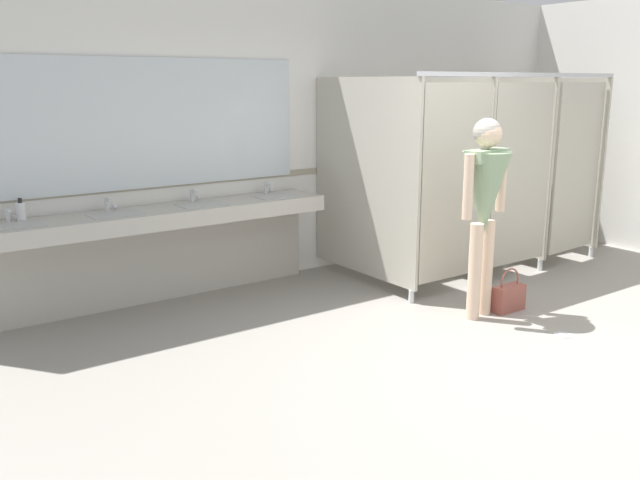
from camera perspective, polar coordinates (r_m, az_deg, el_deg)
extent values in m
cube|color=gray|center=(5.36, 17.39, -9.42)|extent=(7.76, 6.27, 0.10)
cube|color=silver|center=(7.08, -0.91, 9.15)|extent=(7.76, 0.12, 2.91)
cube|color=#9E937F|center=(7.07, -0.60, 5.85)|extent=(7.76, 0.01, 0.06)
cube|color=#B2ADA3|center=(6.00, -13.38, 1.91)|extent=(3.14, 0.53, 0.14)
cube|color=#B2ADA3|center=(6.30, -13.95, -1.74)|extent=(3.14, 0.08, 0.75)
cube|color=#ADADA8|center=(5.64, -24.37, 0.58)|extent=(0.42, 0.29, 0.11)
cylinder|color=silver|center=(5.81, -24.88, 1.94)|extent=(0.04, 0.04, 0.11)
cylinder|color=silver|center=(5.75, -24.81, 2.29)|extent=(0.03, 0.11, 0.03)
sphere|color=silver|center=(5.84, -24.20, 1.80)|extent=(0.04, 0.04, 0.04)
cube|color=#ADADA8|center=(5.83, -16.83, 1.59)|extent=(0.42, 0.29, 0.11)
cylinder|color=silver|center=(6.00, -17.54, 2.88)|extent=(0.04, 0.04, 0.11)
cylinder|color=silver|center=(5.94, -17.40, 3.23)|extent=(0.03, 0.11, 0.03)
sphere|color=silver|center=(6.04, -16.93, 2.74)|extent=(0.04, 0.04, 0.04)
cube|color=#ADADA8|center=(6.12, -9.89, 2.49)|extent=(0.42, 0.29, 0.11)
cylinder|color=silver|center=(6.28, -10.75, 3.70)|extent=(0.04, 0.04, 0.11)
cylinder|color=silver|center=(6.23, -10.55, 4.05)|extent=(0.03, 0.11, 0.03)
sphere|color=silver|center=(6.33, -10.20, 3.56)|extent=(0.04, 0.04, 0.04)
cube|color=#ADADA8|center=(6.49, -3.66, 3.27)|extent=(0.42, 0.29, 0.11)
cylinder|color=silver|center=(6.65, -4.61, 4.41)|extent=(0.04, 0.04, 0.11)
cylinder|color=silver|center=(6.60, -4.37, 4.73)|extent=(0.03, 0.11, 0.03)
sphere|color=silver|center=(6.70, -4.13, 4.26)|extent=(0.04, 0.04, 0.04)
cube|color=silver|center=(6.15, -14.76, 9.46)|extent=(3.04, 0.02, 1.12)
cube|color=#B2AD9E|center=(6.49, 3.74, 5.25)|extent=(0.03, 1.52, 1.88)
cylinder|color=silver|center=(6.20, 7.72, -4.72)|extent=(0.05, 0.05, 0.12)
cube|color=#B2AD9E|center=(7.11, 9.59, 5.79)|extent=(0.03, 1.52, 1.88)
cylinder|color=silver|center=(6.85, 13.41, -3.23)|extent=(0.05, 0.05, 0.12)
cube|color=#B2AD9E|center=(7.80, 14.45, 6.20)|extent=(0.03, 1.52, 1.88)
cylinder|color=silver|center=(7.56, 18.07, -1.98)|extent=(0.05, 0.05, 0.12)
cube|color=#B2AD9E|center=(8.53, 18.52, 6.51)|extent=(0.03, 1.52, 1.88)
cylinder|color=silver|center=(8.31, 21.90, -0.95)|extent=(0.05, 0.05, 0.12)
cube|color=#B2AD9E|center=(6.28, 11.29, 4.76)|extent=(0.85, 0.03, 1.78)
cube|color=#B2AD9E|center=(6.98, 16.56, 5.30)|extent=(0.85, 0.03, 1.78)
cube|color=#B2AD9E|center=(7.73, 20.84, 5.71)|extent=(0.85, 0.10, 1.78)
cube|color=#B7BABF|center=(6.92, 17.09, 13.19)|extent=(2.85, 0.04, 0.04)
cylinder|color=beige|center=(5.93, 13.86, -2.28)|extent=(0.11, 0.11, 0.82)
cylinder|color=beige|center=(5.78, 12.92, -2.63)|extent=(0.11, 0.11, 0.82)
cone|color=gray|center=(5.72, 13.73, 3.75)|extent=(0.46, 0.46, 0.70)
cube|color=gray|center=(5.68, 13.91, 6.94)|extent=(0.46, 0.23, 0.10)
cylinder|color=beige|center=(5.92, 15.07, 4.86)|extent=(0.08, 0.08, 0.52)
cylinder|color=beige|center=(5.49, 12.40, 4.38)|extent=(0.08, 0.08, 0.52)
sphere|color=beige|center=(5.66, 14.01, 8.67)|extent=(0.22, 0.22, 0.22)
sphere|color=#A59E93|center=(5.67, 13.93, 8.83)|extent=(0.23, 0.23, 0.23)
cube|color=#934C42|center=(6.14, 15.63, -4.76)|extent=(0.32, 0.12, 0.23)
torus|color=#934C42|center=(6.09, 15.72, -3.37)|extent=(0.24, 0.02, 0.24)
cylinder|color=white|center=(5.81, -23.92, 2.20)|extent=(0.07, 0.07, 0.14)
cylinder|color=black|center=(5.80, -24.00, 3.07)|extent=(0.03, 0.03, 0.04)
cylinder|color=#B7BABF|center=(5.73, 19.83, -7.52)|extent=(0.14, 0.14, 0.01)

